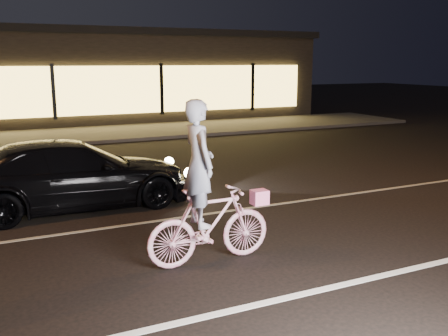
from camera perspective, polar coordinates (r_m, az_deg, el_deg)
ground at (r=7.19m, az=-3.90°, el=-10.75°), size 90.00×90.00×0.00m
lane_stripe_near at (r=5.95m, az=1.59°, el=-15.82°), size 60.00×0.12×0.01m
lane_stripe_far at (r=8.97m, az=-8.59°, el=-6.13°), size 60.00×0.10×0.01m
sidewalk at (r=19.52m, az=-17.99°, el=3.48°), size 30.00×4.00×0.12m
storefront at (r=25.27m, az=-20.11°, el=9.93°), size 25.40×8.42×4.20m
cyclist at (r=6.91m, az=-1.97°, el=-4.46°), size 1.83×0.63×2.31m
sedan at (r=10.00m, az=-16.87°, el=-0.72°), size 4.57×1.91×1.32m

